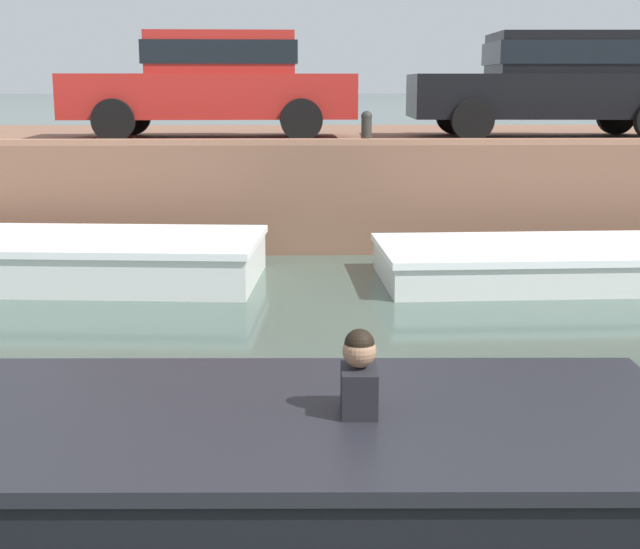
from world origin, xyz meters
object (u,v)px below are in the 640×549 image
(boat_moored_central_white, at_px, (601,262))
(motorboat_passing, at_px, (264,451))
(car_left_inner_red, at_px, (215,81))
(mooring_bollard_mid, at_px, (367,126))
(boat_moored_west_white, at_px, (13,258))
(car_centre_black, at_px, (555,81))

(boat_moored_central_white, bearing_deg, motorboat_passing, -124.54)
(car_left_inner_red, bearing_deg, mooring_bollard_mid, -33.66)
(boat_moored_west_white, distance_m, boat_moored_central_white, 6.95)
(car_left_inner_red, relative_size, mooring_bollard_mid, 9.66)
(boat_moored_central_white, distance_m, motorboat_passing, 6.64)
(car_left_inner_red, bearing_deg, motorboat_passing, -83.25)
(boat_moored_west_white, relative_size, mooring_bollard_mid, 14.41)
(boat_moored_west_white, distance_m, mooring_bollard_mid, 4.85)
(motorboat_passing, distance_m, car_centre_black, 9.91)
(boat_moored_west_white, height_order, boat_moored_central_white, boat_moored_west_white)
(boat_moored_west_white, bearing_deg, motorboat_passing, -60.56)
(boat_moored_west_white, xyz_separation_m, boat_moored_central_white, (6.94, -0.16, -0.05))
(motorboat_passing, xyz_separation_m, mooring_bollard_mid, (1.11, 7.37, 1.48))
(boat_moored_west_white, height_order, car_centre_black, car_centre_black)
(car_left_inner_red, height_order, car_centre_black, same)
(boat_moored_central_white, relative_size, car_centre_black, 1.36)
(motorboat_passing, height_order, mooring_bollard_mid, mooring_bollard_mid)
(boat_moored_west_white, relative_size, boat_moored_central_white, 1.11)
(boat_moored_west_white, distance_m, car_left_inner_red, 4.35)
(mooring_bollard_mid, bearing_deg, car_left_inner_red, 146.34)
(car_left_inner_red, distance_m, car_centre_black, 5.09)
(boat_moored_central_white, height_order, mooring_bollard_mid, mooring_bollard_mid)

